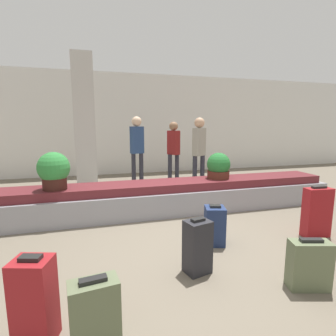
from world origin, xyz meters
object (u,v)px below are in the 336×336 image
Objects in this scene: suitcase_5 at (215,225)px; traveler_2 at (174,147)px; pillar at (85,124)px; potted_plant_0 at (54,170)px; traveler_0 at (199,147)px; suitcase_6 at (197,246)px; suitcase_4 at (317,212)px; suitcase_1 at (309,265)px; suitcase_0 at (34,301)px; suitcase_7 at (95,311)px; potted_plant_1 at (218,167)px; traveler_1 at (137,144)px.

suitcase_5 is 0.32× the size of traveler_2.
pillar is 2.30m from potted_plant_0.
traveler_2 is at bearing -94.20° from traveler_0.
suitcase_4 is at bearing -2.79° from suitcase_6.
suitcase_6 is at bearing 36.17° from traveler_0.
suitcase_0 is at bearing -164.47° from suitcase_1.
pillar is at bearing 130.57° from suitcase_1.
suitcase_0 is at bearing -86.13° from potted_plant_0.
traveler_0 reaches higher than potted_plant_0.
pillar is 5.24× the size of suitcase_6.
suitcase_0 is at bearing 157.19° from suitcase_7.
traveler_2 is at bearing 96.40° from potted_plant_1.
suitcase_5 is (-0.46, 1.13, 0.01)m from suitcase_1.
suitcase_5 is 0.30× the size of traveler_1.
potted_plant_1 is (0.78, 1.49, 0.53)m from suitcase_5.
suitcase_6 is 0.35× the size of traveler_0.
potted_plant_0 is 3.51m from traveler_2.
suitcase_7 is at bearing 1.59° from suitcase_0.
pillar reaches higher than suitcase_5.
traveler_2 is at bearing 163.23° from traveler_1.
suitcase_0 is at bearing -159.94° from suitcase_4.
suitcase_4 reaches higher than suitcase_1.
suitcase_0 is 1.11× the size of suitcase_6.
pillar is 6.26× the size of suitcase_1.
traveler_0 is at bearing 25.68° from potted_plant_0.
suitcase_5 is 3.77m from traveler_1.
traveler_0 is at bearing 83.31° from potted_plant_1.
suitcase_5 is at bearing -64.37° from pillar.
pillar is 6.32× the size of suitcase_7.
suitcase_0 is 5.44m from traveler_2.
suitcase_7 is at bearing 128.96° from traveler_2.
suitcase_5 is at bearing -117.66° from potted_plant_1.
traveler_1 is at bearing 89.03° from suitcase_0.
suitcase_5 is 0.89× the size of suitcase_6.
suitcase_7 is 0.28× the size of traveler_1.
traveler_1 reaches higher than traveler_0.
potted_plant_0 reaches higher than suitcase_6.
traveler_0 is at bearing 51.05° from suitcase_7.
potted_plant_1 is at bearing 41.75° from suitcase_7.
suitcase_1 is 1.43m from suitcase_4.
traveler_2 reaches higher than potted_plant_0.
potted_plant_0 is (-1.66, 1.97, 0.58)m from suitcase_6.
suitcase_7 is 1.02× the size of potted_plant_1.
suitcase_6 is at bearing -49.94° from potted_plant_0.
traveler_0 is at bearing 179.25° from traveler_2.
pillar reaches higher than suitcase_0.
suitcase_4 is (3.20, -3.70, -1.24)m from pillar.
suitcase_0 is 5.00m from traveler_0.
suitcase_1 is at bearing 151.08° from traveler_2.
pillar is 3.31m from potted_plant_1.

